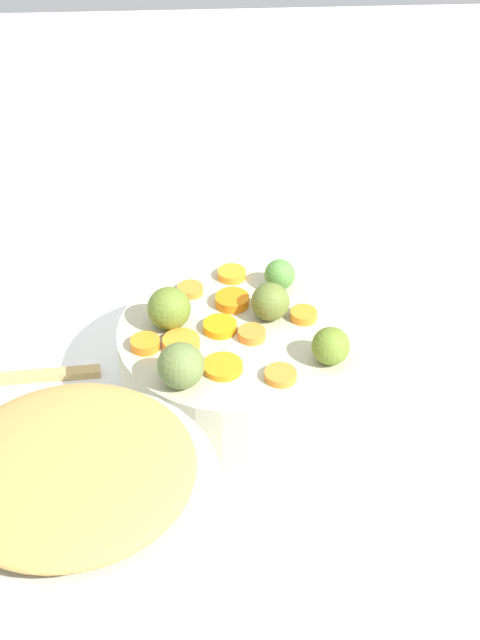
# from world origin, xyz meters

# --- Properties ---
(tabletop) EXTENTS (2.40, 2.40, 0.02)m
(tabletop) POSITION_xyz_m (0.00, 0.00, 0.01)
(tabletop) COLOR silver
(tabletop) RESTS_ON ground
(serving_bowl_carrots) EXTENTS (0.23, 0.23, 0.08)m
(serving_bowl_carrots) POSITION_xyz_m (0.02, -0.02, 0.06)
(serving_bowl_carrots) COLOR #B7B492
(serving_bowl_carrots) RESTS_ON tabletop
(metal_pot) EXTENTS (0.20, 0.20, 0.13)m
(metal_pot) POSITION_xyz_m (-0.21, 0.11, 0.08)
(metal_pot) COLOR #B7BDBA
(metal_pot) RESTS_ON tabletop
(stuffing_mound) EXTENTS (0.17, 0.17, 0.03)m
(stuffing_mound) POSITION_xyz_m (-0.21, 0.11, 0.16)
(stuffing_mound) COLOR #BD8E47
(stuffing_mound) RESTS_ON metal_pot
(carrot_slice_0) EXTENTS (0.04, 0.04, 0.01)m
(carrot_slice_0) POSITION_xyz_m (-0.00, 0.04, 0.10)
(carrot_slice_0) COLOR orange
(carrot_slice_0) RESTS_ON serving_bowl_carrots
(carrot_slice_1) EXTENTS (0.05, 0.05, 0.01)m
(carrot_slice_1) POSITION_xyz_m (0.06, -0.01, 0.10)
(carrot_slice_1) COLOR orange
(carrot_slice_1) RESTS_ON serving_bowl_carrots
(carrot_slice_2) EXTENTS (0.03, 0.03, 0.01)m
(carrot_slice_2) POSITION_xyz_m (0.03, -0.08, 0.10)
(carrot_slice_2) COLOR orange
(carrot_slice_2) RESTS_ON serving_bowl_carrots
(carrot_slice_3) EXTENTS (0.04, 0.04, 0.01)m
(carrot_slice_3) POSITION_xyz_m (0.02, 0.00, 0.10)
(carrot_slice_3) COLOR orange
(carrot_slice_3) RESTS_ON serving_bowl_carrots
(carrot_slice_4) EXTENTS (0.03, 0.03, 0.01)m
(carrot_slice_4) POSITION_xyz_m (0.01, -0.03, 0.10)
(carrot_slice_4) COLOR orange
(carrot_slice_4) RESTS_ON serving_bowl_carrots
(carrot_slice_5) EXTENTS (0.04, 0.04, 0.01)m
(carrot_slice_5) POSITION_xyz_m (0.11, -0.02, 0.10)
(carrot_slice_5) COLOR orange
(carrot_slice_5) RESTS_ON serving_bowl_carrots
(carrot_slice_6) EXTENTS (0.04, 0.04, 0.01)m
(carrot_slice_6) POSITION_xyz_m (-0.05, -0.05, 0.10)
(carrot_slice_6) COLOR orange
(carrot_slice_6) RESTS_ON serving_bowl_carrots
(carrot_slice_7) EXTENTS (0.03, 0.03, 0.01)m
(carrot_slice_7) POSITION_xyz_m (0.08, 0.03, 0.10)
(carrot_slice_7) COLOR orange
(carrot_slice_7) RESTS_ON serving_bowl_carrots
(carrot_slice_8) EXTENTS (0.04, 0.04, 0.01)m
(carrot_slice_8) POSITION_xyz_m (-0.03, -0.00, 0.10)
(carrot_slice_8) COLOR orange
(carrot_slice_8) RESTS_ON serving_bowl_carrots
(carrot_slice_9) EXTENTS (0.04, 0.04, 0.01)m
(carrot_slice_9) POSITION_xyz_m (0.00, 0.07, 0.10)
(carrot_slice_9) COLOR orange
(carrot_slice_9) RESTS_ON serving_bowl_carrots
(brussels_sprout_0) EXTENTS (0.03, 0.03, 0.03)m
(brussels_sprout_0) POSITION_xyz_m (0.09, -0.06, 0.11)
(brussels_sprout_0) COLOR #508938
(brussels_sprout_0) RESTS_ON serving_bowl_carrots
(brussels_sprout_1) EXTENTS (0.04, 0.04, 0.04)m
(brussels_sprout_1) POSITION_xyz_m (0.04, -0.05, 0.11)
(brussels_sprout_1) COLOR #5D6D2C
(brussels_sprout_1) RESTS_ON serving_bowl_carrots
(brussels_sprout_2) EXTENTS (0.03, 0.03, 0.03)m
(brussels_sprout_2) POSITION_xyz_m (-0.03, -0.09, 0.11)
(brussels_sprout_2) COLOR olive
(brussels_sprout_2) RESTS_ON serving_bowl_carrots
(brussels_sprout_3) EXTENTS (0.04, 0.04, 0.04)m
(brussels_sprout_3) POSITION_xyz_m (0.03, 0.05, 0.12)
(brussels_sprout_3) COLOR olive
(brussels_sprout_3) RESTS_ON serving_bowl_carrots
(brussels_sprout_4) EXTENTS (0.04, 0.04, 0.04)m
(brussels_sprout_4) POSITION_xyz_m (-0.05, 0.04, 0.12)
(brussels_sprout_4) COLOR #5E7138
(brussels_sprout_4) RESTS_ON serving_bowl_carrots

